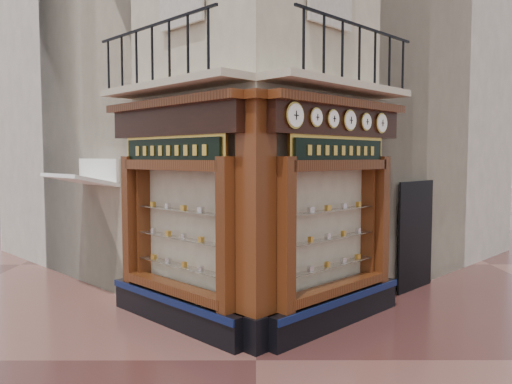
{
  "coord_description": "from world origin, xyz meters",
  "views": [
    {
      "loc": [
        -0.01,
        -7.14,
        3.0
      ],
      "look_at": [
        0.0,
        2.0,
        2.34
      ],
      "focal_mm": 35.0,
      "sensor_mm": 36.0,
      "label": 1
    }
  ],
  "objects_px": {
    "clock_e": "(366,122)",
    "corner_pilaster": "(256,225)",
    "awning": "(82,293)",
    "clock_f": "(381,123)",
    "clock_b": "(316,117)",
    "signboard_left": "(171,151)",
    "signboard_right": "(340,151)",
    "clock_d": "(350,120)",
    "clock_a": "(295,115)",
    "clock_c": "(333,119)"
  },
  "relations": [
    {
      "from": "corner_pilaster",
      "to": "clock_f",
      "type": "relative_size",
      "value": 10.5
    },
    {
      "from": "clock_b",
      "to": "signboard_left",
      "type": "height_order",
      "value": "clock_b"
    },
    {
      "from": "clock_e",
      "to": "clock_f",
      "type": "height_order",
      "value": "clock_f"
    },
    {
      "from": "clock_b",
      "to": "awning",
      "type": "relative_size",
      "value": 0.18
    },
    {
      "from": "corner_pilaster",
      "to": "signboard_right",
      "type": "xyz_separation_m",
      "value": [
        1.46,
        1.01,
        1.15
      ]
    },
    {
      "from": "clock_a",
      "to": "clock_e",
      "type": "distance_m",
      "value": 1.97
    },
    {
      "from": "clock_b",
      "to": "clock_d",
      "type": "distance_m",
      "value": 0.93
    },
    {
      "from": "clock_a",
      "to": "clock_d",
      "type": "height_order",
      "value": "clock_a"
    },
    {
      "from": "clock_d",
      "to": "awning",
      "type": "distance_m",
      "value": 6.85
    },
    {
      "from": "corner_pilaster",
      "to": "signboard_right",
      "type": "relative_size",
      "value": 2.06
    },
    {
      "from": "clock_e",
      "to": "clock_f",
      "type": "relative_size",
      "value": 0.84
    },
    {
      "from": "clock_b",
      "to": "clock_f",
      "type": "relative_size",
      "value": 0.82
    },
    {
      "from": "clock_b",
      "to": "signboard_left",
      "type": "distance_m",
      "value": 2.56
    },
    {
      "from": "awning",
      "to": "signboard_right",
      "type": "relative_size",
      "value": 0.87
    },
    {
      "from": "clock_d",
      "to": "signboard_right",
      "type": "distance_m",
      "value": 0.54
    },
    {
      "from": "clock_c",
      "to": "signboard_left",
      "type": "relative_size",
      "value": 0.15
    },
    {
      "from": "clock_c",
      "to": "clock_e",
      "type": "xyz_separation_m",
      "value": [
        0.7,
        0.7,
        0.0
      ]
    },
    {
      "from": "clock_d",
      "to": "signboard_left",
      "type": "xyz_separation_m",
      "value": [
        -3.08,
        -0.0,
        -0.52
      ]
    },
    {
      "from": "corner_pilaster",
      "to": "clock_b",
      "type": "height_order",
      "value": "corner_pilaster"
    },
    {
      "from": "clock_c",
      "to": "signboard_right",
      "type": "distance_m",
      "value": 0.65
    },
    {
      "from": "clock_a",
      "to": "clock_e",
      "type": "height_order",
      "value": "clock_a"
    },
    {
      "from": "clock_c",
      "to": "signboard_right",
      "type": "relative_size",
      "value": 0.16
    },
    {
      "from": "clock_d",
      "to": "clock_a",
      "type": "bearing_deg",
      "value": 180.0
    },
    {
      "from": "clock_c",
      "to": "clock_d",
      "type": "relative_size",
      "value": 0.86
    },
    {
      "from": "clock_f",
      "to": "signboard_left",
      "type": "xyz_separation_m",
      "value": [
        -3.81,
        -0.73,
        -0.52
      ]
    },
    {
      "from": "clock_f",
      "to": "awning",
      "type": "distance_m",
      "value": 7.27
    },
    {
      "from": "clock_b",
      "to": "clock_e",
      "type": "relative_size",
      "value": 0.97
    },
    {
      "from": "corner_pilaster",
      "to": "clock_d",
      "type": "relative_size",
      "value": 10.86
    },
    {
      "from": "awning",
      "to": "clock_a",
      "type": "bearing_deg",
      "value": -170.35
    },
    {
      "from": "corner_pilaster",
      "to": "signboard_right",
      "type": "bearing_deg",
      "value": -10.25
    },
    {
      "from": "clock_d",
      "to": "signboard_right",
      "type": "relative_size",
      "value": 0.19
    },
    {
      "from": "clock_a",
      "to": "signboard_right",
      "type": "bearing_deg",
      "value": 4.69
    },
    {
      "from": "clock_e",
      "to": "awning",
      "type": "xyz_separation_m",
      "value": [
        -5.79,
        1.72,
        -3.62
      ]
    },
    {
      "from": "clock_a",
      "to": "signboard_left",
      "type": "height_order",
      "value": "clock_a"
    },
    {
      "from": "clock_d",
      "to": "clock_e",
      "type": "height_order",
      "value": "clock_d"
    },
    {
      "from": "clock_a",
      "to": "clock_c",
      "type": "xyz_separation_m",
      "value": [
        0.69,
        0.69,
        -0.0
      ]
    },
    {
      "from": "signboard_right",
      "to": "clock_c",
      "type": "bearing_deg",
      "value": -163.47
    },
    {
      "from": "clock_f",
      "to": "signboard_left",
      "type": "bearing_deg",
      "value": 145.87
    },
    {
      "from": "corner_pilaster",
      "to": "signboard_left",
      "type": "distance_m",
      "value": 2.12
    },
    {
      "from": "clock_a",
      "to": "clock_e",
      "type": "relative_size",
      "value": 1.29
    },
    {
      "from": "clock_e",
      "to": "corner_pilaster",
      "type": "bearing_deg",
      "value": 169.8
    },
    {
      "from": "clock_a",
      "to": "clock_e",
      "type": "xyz_separation_m",
      "value": [
        1.39,
        1.39,
        -0.0
      ]
    },
    {
      "from": "signboard_left",
      "to": "signboard_right",
      "type": "distance_m",
      "value": 2.92
    },
    {
      "from": "clock_e",
      "to": "awning",
      "type": "relative_size",
      "value": 0.19
    },
    {
      "from": "clock_b",
      "to": "clock_e",
      "type": "height_order",
      "value": "clock_e"
    },
    {
      "from": "signboard_right",
      "to": "awning",
      "type": "bearing_deg",
      "value": 113.4
    },
    {
      "from": "corner_pilaster",
      "to": "clock_f",
      "type": "bearing_deg",
      "value": -8.39
    },
    {
      "from": "clock_c",
      "to": "clock_e",
      "type": "distance_m",
      "value": 0.99
    },
    {
      "from": "clock_b",
      "to": "clock_e",
      "type": "xyz_separation_m",
      "value": [
        1.02,
        1.02,
        -0.0
      ]
    },
    {
      "from": "clock_e",
      "to": "signboard_left",
      "type": "bearing_deg",
      "value": 141.0
    }
  ]
}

